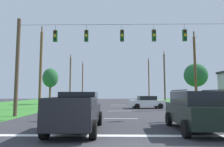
% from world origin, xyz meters
% --- Properties ---
extents(stop_bar_stripe, '(14.90, 0.45, 0.01)m').
position_xyz_m(stop_bar_stripe, '(0.00, 2.78, 0.00)').
color(stop_bar_stripe, white).
rests_on(stop_bar_stripe, ground).
extents(lane_dash_0, '(2.50, 0.15, 0.01)m').
position_xyz_m(lane_dash_0, '(0.00, 8.78, 0.00)').
color(lane_dash_0, white).
rests_on(lane_dash_0, ground).
extents(lane_dash_1, '(2.50, 0.15, 0.01)m').
position_xyz_m(lane_dash_1, '(0.00, 15.12, 0.00)').
color(lane_dash_1, white).
rests_on(lane_dash_1, ground).
extents(lane_dash_2, '(2.50, 0.15, 0.01)m').
position_xyz_m(lane_dash_2, '(0.00, 23.16, 0.00)').
color(lane_dash_2, white).
rests_on(lane_dash_2, ground).
extents(lane_dash_3, '(2.50, 0.15, 0.01)m').
position_xyz_m(lane_dash_3, '(0.00, 26.98, 0.00)').
color(lane_dash_3, white).
rests_on(lane_dash_3, ground).
extents(overhead_signal_span, '(17.56, 0.31, 8.10)m').
position_xyz_m(overhead_signal_span, '(0.08, 9.89, 4.61)').
color(overhead_signal_span, '#503C2E').
rests_on(overhead_signal_span, ground).
extents(pickup_truck, '(2.33, 5.42, 1.95)m').
position_xyz_m(pickup_truck, '(-2.36, 3.96, 0.97)').
color(pickup_truck, black).
rests_on(pickup_truck, ground).
extents(suv_black, '(2.36, 4.87, 2.05)m').
position_xyz_m(suv_black, '(3.60, 3.93, 1.06)').
color(suv_black, black).
rests_on(suv_black, ground).
extents(distant_car_crossing_white, '(4.46, 2.35, 1.52)m').
position_xyz_m(distant_car_crossing_white, '(3.46, 18.81, 0.79)').
color(distant_car_crossing_white, silver).
rests_on(distant_car_crossing_white, ground).
extents(utility_pole_mid_right, '(0.29, 1.82, 9.47)m').
position_xyz_m(utility_pole_mid_right, '(9.25, 18.07, 4.67)').
color(utility_pole_mid_right, brown).
rests_on(utility_pole_mid_right, ground).
extents(utility_pole_far_right, '(0.31, 1.78, 10.25)m').
position_xyz_m(utility_pole_far_right, '(9.27, 33.52, 4.94)').
color(utility_pole_far_right, brown).
rests_on(utility_pole_far_right, ground).
extents(utility_pole_near_left, '(0.30, 1.86, 11.66)m').
position_xyz_m(utility_pole_near_left, '(8.77, 49.33, 5.77)').
color(utility_pole_near_left, brown).
rests_on(utility_pole_near_left, ground).
extents(utility_pole_far_left, '(0.31, 1.85, 9.99)m').
position_xyz_m(utility_pole_far_left, '(-9.42, 17.44, 4.80)').
color(utility_pole_far_left, brown).
rests_on(utility_pole_far_left, ground).
extents(utility_pole_distant_right, '(0.29, 1.76, 9.47)m').
position_xyz_m(utility_pole_distant_right, '(-9.32, 32.86, 4.69)').
color(utility_pole_distant_right, brown).
rests_on(utility_pole_distant_right, ground).
extents(utility_pole_distant_left, '(0.29, 1.63, 10.39)m').
position_xyz_m(utility_pole_distant_left, '(-9.34, 47.73, 5.07)').
color(utility_pole_distant_left, brown).
rests_on(utility_pole_distant_left, ground).
extents(tree_roadside_far_right, '(2.60, 2.60, 6.04)m').
position_xyz_m(tree_roadside_far_right, '(-11.44, 27.38, 4.39)').
color(tree_roadside_far_right, brown).
rests_on(tree_roadside_far_right, ground).
extents(tree_roadside_left, '(3.87, 3.87, 6.88)m').
position_xyz_m(tree_roadside_left, '(13.17, 27.85, 4.86)').
color(tree_roadside_left, brown).
rests_on(tree_roadside_left, ground).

